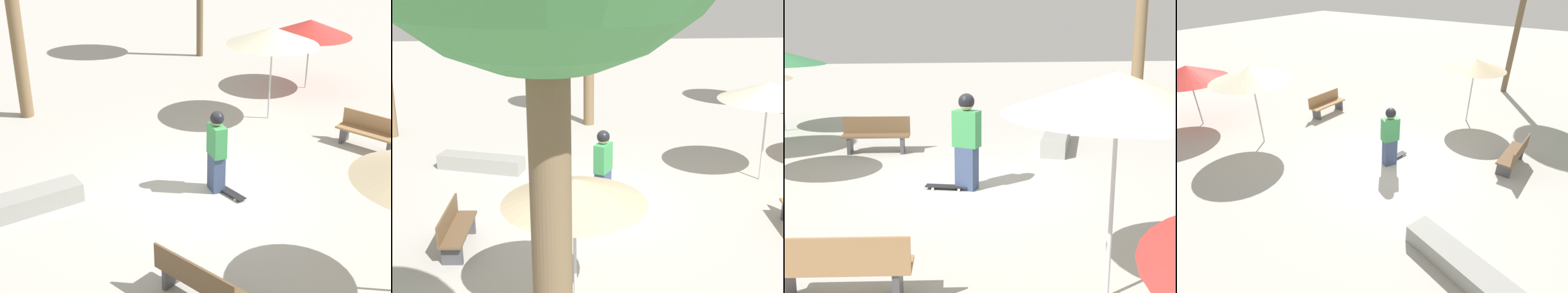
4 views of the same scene
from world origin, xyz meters
The scene contains 9 objects.
ground_plane centered at (0.00, 0.00, 0.00)m, with size 60.00×60.00×0.00m, color #B2AFA8.
skater_main centered at (-0.16, 0.14, 0.98)m, with size 0.48×0.55×1.82m.
skateboard centered at (-0.15, 0.53, 0.06)m, with size 0.39×0.82×0.07m.
concrete_ledge centered at (2.96, -2.38, 0.20)m, with size 2.45×1.30×0.41m.
bench_near centered at (2.96, 2.04, 0.43)m, with size 0.55×1.63×0.85m.
bench_far centered at (-4.24, 1.92, 0.43)m, with size 0.56×1.63×0.85m.
shade_umbrella_red centered at (-7.54, -1.50, 1.99)m, with size 2.65×2.65×2.25m.
shade_umbrella_tan centered at (0.72, 4.49, 2.21)m, with size 2.20×2.20×2.40m.
shade_umbrella_cream centered at (-4.45, -1.10, 2.38)m, with size 2.51×2.51×2.61m.
Camera 4 is at (3.80, -6.59, 5.10)m, focal length 28.00 mm.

